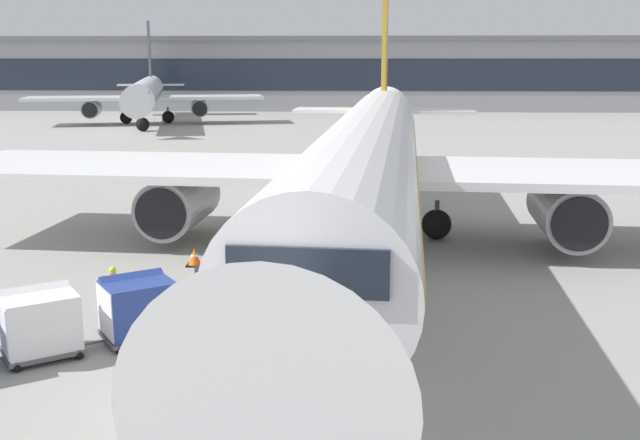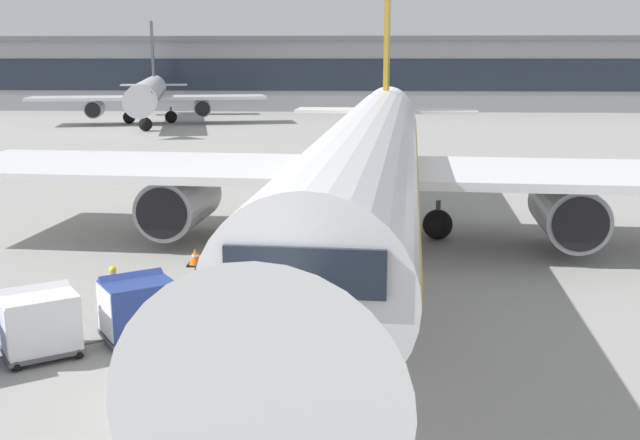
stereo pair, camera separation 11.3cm
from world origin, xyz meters
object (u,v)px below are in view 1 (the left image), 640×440
parked_airplane (368,159)px  baggage_cart_second (40,322)px  baggage_cart_lead (138,307)px  ground_crew_by_loader (114,290)px  safety_cone_wingtip (195,257)px  ground_crew_by_carts (274,279)px  distant_airplane (146,94)px  safety_cone_engine_keepout (240,267)px  belt_loader (244,279)px

parked_airplane → baggage_cart_second: size_ratio=17.91×
baggage_cart_lead → ground_crew_by_loader: 1.98m
baggage_cart_second → safety_cone_wingtip: baggage_cart_second is taller
ground_crew_by_carts → distant_airplane: bearing=108.6°
safety_cone_engine_keepout → belt_loader: bearing=-79.1°
safety_cone_wingtip → ground_crew_by_loader: bearing=-100.6°
safety_cone_wingtip → distant_airplane: 64.45m
baggage_cart_second → safety_cone_engine_keepout: 8.99m
baggage_cart_lead → safety_cone_engine_keepout: size_ratio=3.95×
baggage_cart_second → distant_airplane: (-16.38, 70.78, 2.52)m
safety_cone_engine_keepout → ground_crew_by_carts: bearing=-65.6°
parked_airplane → baggage_cart_second: parked_airplane is taller
parked_airplane → ground_crew_by_loader: (-8.03, -10.30, -2.72)m
belt_loader → safety_cone_engine_keepout: size_ratio=7.17×
safety_cone_engine_keepout → baggage_cart_second: bearing=-118.7°
ground_crew_by_carts → distant_airplane: (-22.34, 66.55, 2.52)m
parked_airplane → safety_cone_engine_keepout: size_ratio=70.66×
safety_cone_engine_keepout → safety_cone_wingtip: size_ratio=0.97×
safety_cone_wingtip → distant_airplane: bearing=106.9°
belt_loader → ground_crew_by_loader: (-3.81, -1.72, 0.11)m
ground_crew_by_loader → safety_cone_engine_keepout: 5.93m
parked_airplane → distant_airplane: (-25.54, 57.58, -0.20)m
ground_crew_by_loader → distant_airplane: distant_airplane is taller
parked_airplane → ground_crew_by_loader: size_ratio=27.74×
baggage_cart_second → ground_crew_by_carts: bearing=35.3°
baggage_cart_lead → ground_crew_by_loader: size_ratio=1.55×
belt_loader → safety_cone_wingtip: belt_loader is taller
ground_crew_by_loader → distant_airplane: size_ratio=0.05×
parked_airplane → ground_crew_by_carts: (-3.20, -8.97, -2.72)m
parked_airplane → ground_crew_by_loader: 13.34m
ground_crew_by_loader → ground_crew_by_carts: bearing=15.3°
ground_crew_by_carts → safety_cone_engine_keepout: ground_crew_by_carts is taller
baggage_cart_lead → safety_cone_wingtip: size_ratio=3.82×
distant_airplane → baggage_cart_lead: bearing=-74.9°
distant_airplane → parked_airplane: bearing=-66.1°
parked_airplane → baggage_cart_lead: parked_airplane is taller
belt_loader → ground_crew_by_carts: belt_loader is taller
ground_crew_by_loader → safety_cone_wingtip: 6.42m
belt_loader → safety_cone_engine_keepout: belt_loader is taller
baggage_cart_second → parked_airplane: bearing=55.3°
ground_crew_by_loader → safety_cone_wingtip: size_ratio=2.46×
baggage_cart_lead → safety_cone_wingtip: baggage_cart_lead is taller
baggage_cart_lead → ground_crew_by_loader: (-1.19, 1.58, -0.00)m
baggage_cart_lead → baggage_cart_second: 2.67m
baggage_cart_second → ground_crew_by_carts: baggage_cart_second is taller
baggage_cart_lead → safety_cone_engine_keepout: baggage_cart_lead is taller
baggage_cart_second → ground_crew_by_loader: (1.13, 2.90, -0.00)m
ground_crew_by_carts → safety_cone_wingtip: 6.19m
ground_crew_by_carts → safety_cone_wingtip: ground_crew_by_carts is taller
parked_airplane → distant_airplane: size_ratio=1.33×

